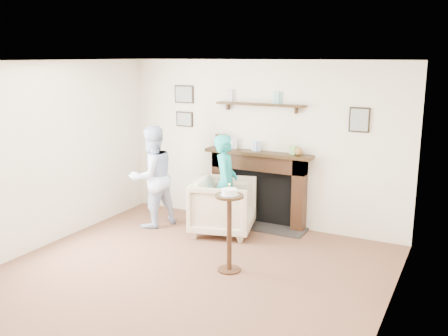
{
  "coord_description": "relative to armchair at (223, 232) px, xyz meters",
  "views": [
    {
      "loc": [
        2.9,
        -4.39,
        2.56
      ],
      "look_at": [
        0.18,
        0.9,
        1.21
      ],
      "focal_mm": 40.0,
      "sensor_mm": 36.0,
      "label": 1
    }
  ],
  "objects": [
    {
      "name": "room_shell",
      "position": [
        0.3,
        -1.14,
        1.62
      ],
      "size": [
        4.54,
        5.02,
        2.52
      ],
      "color": "#F3EACF",
      "rests_on": "ground"
    },
    {
      "name": "pedestal_table",
      "position": [
        0.68,
        -1.16,
        0.67
      ],
      "size": [
        0.34,
        0.34,
        1.1
      ],
      "color": "black",
      "rests_on": "ground"
    },
    {
      "name": "man",
      "position": [
        -1.1,
        -0.21,
        0.0
      ],
      "size": [
        0.82,
        0.91,
        1.54
      ],
      "primitive_type": "imported",
      "rotation": [
        0.0,
        0.0,
        -1.96
      ],
      "color": "#ADB7D9",
      "rests_on": "ground"
    },
    {
      "name": "armchair",
      "position": [
        0.0,
        0.0,
        0.0
      ],
      "size": [
        1.08,
        1.06,
        0.8
      ],
      "primitive_type": "imported",
      "rotation": [
        0.0,
        0.0,
        1.83
      ],
      "color": "#C3A991",
      "rests_on": "ground"
    },
    {
      "name": "ground",
      "position": [
        0.3,
        -1.83,
        0.0
      ],
      "size": [
        5.0,
        5.0,
        0.0
      ],
      "primitive_type": "plane",
      "color": "brown",
      "rests_on": "ground"
    },
    {
      "name": "woman",
      "position": [
        0.0,
        0.07,
        0.0
      ],
      "size": [
        0.53,
        0.63,
        1.45
      ],
      "primitive_type": "imported",
      "rotation": [
        0.0,
        0.0,
        1.99
      ],
      "color": "#1FAF96",
      "rests_on": "ground"
    }
  ]
}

